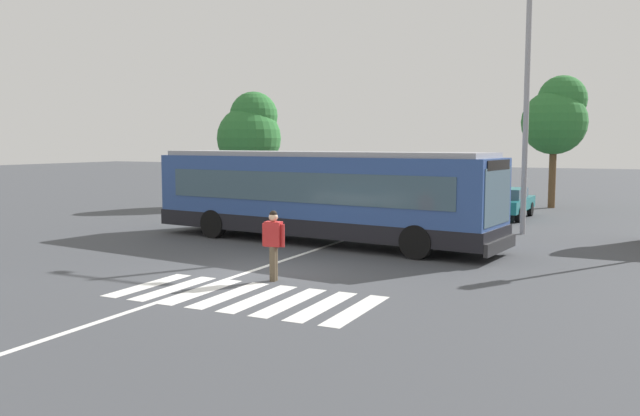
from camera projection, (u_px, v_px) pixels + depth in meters
The scene contains 12 objects.
ground_plane at pixel (261, 275), 16.47m from camera, with size 160.00×160.00×0.00m, color #424449.
city_transit_bus at pixel (319, 195), 21.73m from camera, with size 12.66×4.11×3.06m.
pedestrian_crossing_street at pixel (273, 241), 15.63m from camera, with size 0.58×0.30×1.72m.
parked_car_red at pixel (346, 194), 32.80m from camera, with size 2.07×4.60×1.35m.
parked_car_silver at pixel (391, 196), 31.50m from camera, with size 2.09×4.60×1.35m.
parked_car_champagne at pixel (449, 198), 30.50m from camera, with size 2.15×4.62×1.35m.
parked_car_teal at pixel (505, 201), 28.91m from camera, with size 1.99×4.56×1.35m.
twin_arm_street_lamp at pixel (528, 63), 23.29m from camera, with size 3.86×0.32×10.36m.
background_tree_left at pixel (250, 132), 34.61m from camera, with size 3.42×3.42×6.09m.
background_tree_right at pixel (557, 116), 33.27m from camera, with size 3.31×3.31×6.82m.
crosswalk_painted_stripes at pixel (244, 297), 14.09m from camera, with size 5.75×2.68×0.01m.
lane_center_line at pixel (284, 260), 18.47m from camera, with size 0.16×24.00×0.01m, color silver.
Camera 1 is at (8.42, -13.95, 3.32)m, focal length 36.38 mm.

